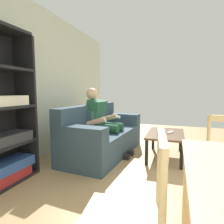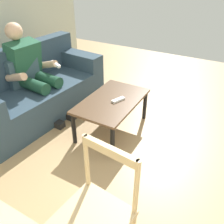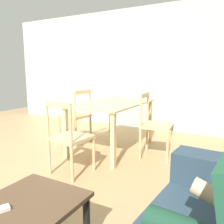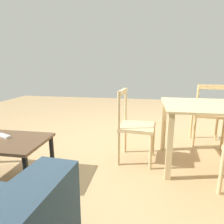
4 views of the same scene
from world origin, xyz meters
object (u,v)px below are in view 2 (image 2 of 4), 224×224
object	(u,v)px
coffee_table	(112,104)
tv_remote	(118,100)
couch	(35,91)
dining_chair_facing_couch	(95,215)
person_lounging	(32,71)

from	to	relation	value
coffee_table	tv_remote	world-z (taller)	tv_remote
couch	dining_chair_facing_couch	xyz separation A→B (m)	(-1.22, -1.76, 0.11)
tv_remote	dining_chair_facing_couch	distance (m)	1.49
coffee_table	tv_remote	xyz separation A→B (m)	(0.02, -0.08, 0.07)
couch	coffee_table	distance (m)	1.12
dining_chair_facing_couch	person_lounging	bearing A→B (deg)	55.01
person_lounging	dining_chair_facing_couch	xyz separation A→B (m)	(-1.22, -1.74, -0.16)
couch	coffee_table	world-z (taller)	couch
tv_remote	coffee_table	bearing A→B (deg)	33.68
dining_chair_facing_couch	coffee_table	bearing A→B (deg)	25.36
person_lounging	dining_chair_facing_couch	size ratio (longest dim) A/B	1.32
couch	dining_chair_facing_couch	bearing A→B (deg)	-124.69
couch	person_lounging	world-z (taller)	person_lounging
person_lounging	tv_remote	bearing A→B (deg)	-82.38
couch	dining_chair_facing_couch	size ratio (longest dim) A/B	2.15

